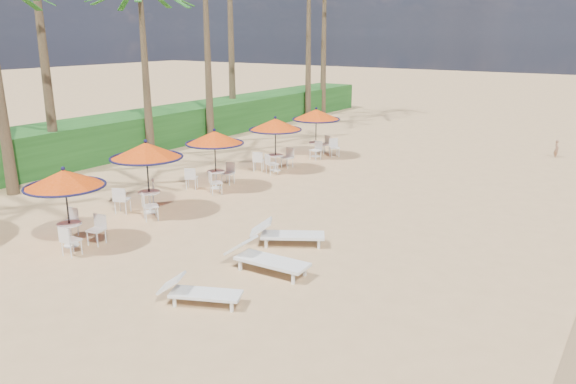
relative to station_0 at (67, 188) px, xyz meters
The scene contains 11 objects.
ground 4.93m from the station_0, ahead, with size 160.00×160.00×0.00m, color tan.
scrub_hedge 14.30m from the station_0, 128.37° to the left, with size 3.00×40.00×1.80m, color #194716.
station_0 is the anchor object (origin of this frame).
station_1 3.33m from the station_0, 98.46° to the left, with size 2.36×2.36×2.46m.
station_2 6.83m from the station_0, 95.06° to the left, with size 2.21×2.21×2.31m.
station_3 10.42m from the station_0, 91.84° to the left, with size 2.26×2.26×2.36m.
station_4 13.87m from the station_0, 91.13° to the left, with size 2.28×2.30×2.38m.
lounger_near 5.53m from the station_0, ahead, with size 1.89×1.25×0.65m.
lounger_mid 5.86m from the station_0, 15.69° to the left, with size 2.22×0.77×0.78m.
lounger_far 6.09m from the station_0, 33.97° to the left, with size 2.10×1.61×0.74m.
person 22.13m from the station_0, 65.04° to the left, with size 0.33×0.21×0.90m, color #96684C.
Camera 1 is at (8.51, -9.12, 5.75)m, focal length 35.00 mm.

